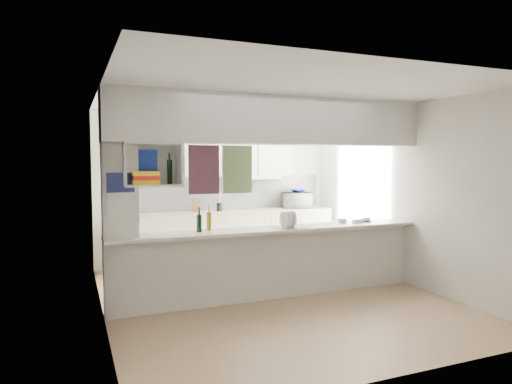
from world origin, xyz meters
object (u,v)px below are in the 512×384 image
bowl (298,191)px  dish_rack (291,221)px  microwave (297,200)px  wine_bottles (204,222)px

bowl → dish_rack: (-1.22, -2.14, -0.23)m
dish_rack → microwave: bearing=51.3°
dish_rack → wine_bottles: wine_bottles is taller
bowl → wine_bottles: 3.10m
microwave → bowl: bowl is taller
microwave → dish_rack: size_ratio=1.11×
bowl → wine_bottles: bowl is taller
dish_rack → wine_bottles: bearing=164.2°
bowl → dish_rack: bowl is taller
dish_rack → bowl: bearing=51.0°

